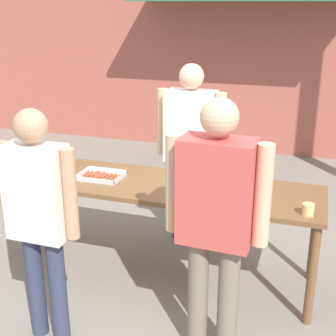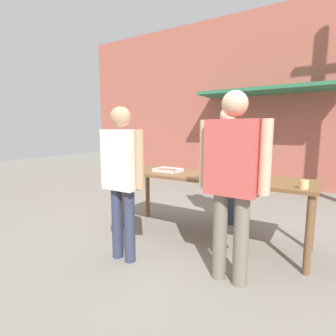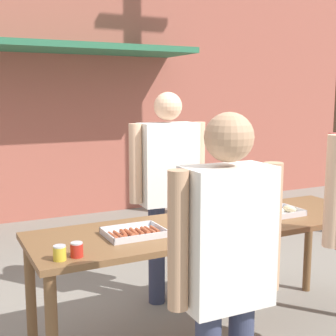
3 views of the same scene
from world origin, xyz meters
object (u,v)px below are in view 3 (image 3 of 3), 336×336
food_tray_sausages (134,233)px  condiment_jar_ketchup (77,250)px  food_tray_buns (274,212)px  person_server_behind_table (168,180)px  condiment_jar_mustard (60,253)px  person_customer_holding_hotdog (226,263)px

food_tray_sausages → condiment_jar_ketchup: (-0.45, -0.24, 0.03)m
food_tray_sausages → condiment_jar_ketchup: 0.51m
food_tray_buns → person_server_behind_table: bearing=126.5°
condiment_jar_mustard → person_customer_holding_hotdog: size_ratio=0.05×
food_tray_sausages → food_tray_buns: (1.16, -0.00, 0.01)m
food_tray_buns → person_server_behind_table: (-0.55, 0.74, 0.17)m
person_customer_holding_hotdog → condiment_jar_ketchup: bearing=-57.6°
food_tray_buns → person_customer_holding_hotdog: (-1.13, -1.03, 0.13)m
person_customer_holding_hotdog → food_tray_sausages: bearing=-86.9°
food_tray_buns → food_tray_sausages: bearing=180.0°
food_tray_sausages → person_server_behind_table: (0.62, 0.74, 0.18)m
food_tray_sausages → condiment_jar_mustard: condiment_jar_mustard is taller
food_tray_buns → condiment_jar_mustard: size_ratio=4.87×
person_customer_holding_hotdog → food_tray_buns: bearing=-136.6°
food_tray_buns → person_customer_holding_hotdog: person_customer_holding_hotdog is taller
person_server_behind_table → condiment_jar_mustard: bearing=-136.9°
person_customer_holding_hotdog → condiment_jar_mustard: bearing=-52.2°
condiment_jar_mustard → person_server_behind_table: person_server_behind_table is taller
food_tray_buns → condiment_jar_mustard: condiment_jar_mustard is taller
food_tray_buns → condiment_jar_ketchup: condiment_jar_ketchup is taller
condiment_jar_ketchup → food_tray_buns: bearing=8.3°
food_tray_sausages → person_server_behind_table: bearing=50.0°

